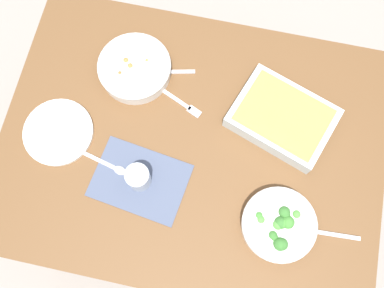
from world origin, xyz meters
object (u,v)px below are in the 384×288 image
stew_bowl (135,68)px  spoon_by_broccoli (322,233)px  broccoli_bowl (279,225)px  spoon_by_stew (161,72)px  fork_on_table (181,103)px  drink_cup (139,178)px  side_plate (58,132)px  baking_dish (282,118)px  spoon_spare (108,165)px

stew_bowl → spoon_by_broccoli: stew_bowl is taller
broccoli_bowl → spoon_by_stew: 0.61m
fork_on_table → spoon_by_stew: bearing=134.2°
broccoli_bowl → fork_on_table: size_ratio=1.29×
broccoli_bowl → drink_cup: drink_cup is taller
side_plate → spoon_by_stew: side_plate is taller
stew_bowl → spoon_by_stew: (0.08, 0.02, -0.03)m
baking_dish → spoon_by_broccoli: bearing=-61.9°
spoon_spare → broccoli_bowl: bearing=-8.0°
spoon_by_stew → spoon_by_broccoli: bearing=-34.9°
spoon_by_stew → stew_bowl: bearing=-167.2°
spoon_spare → spoon_by_stew: bearing=75.7°
broccoli_bowl → stew_bowl: bearing=143.2°
stew_bowl → spoon_by_broccoli: size_ratio=1.34×
stew_bowl → side_plate: size_ratio=1.07×
side_plate → spoon_by_broccoli: size_ratio=1.25×
spoon_by_stew → fork_on_table: (0.09, -0.09, -0.00)m
broccoli_bowl → baking_dish: size_ratio=0.61×
spoon_spare → fork_on_table: bearing=54.7°
fork_on_table → stew_bowl: bearing=156.3°
spoon_by_broccoli → fork_on_table: bearing=147.5°
drink_cup → spoon_by_stew: bearing=93.3°
spoon_by_stew → spoon_by_broccoli: size_ratio=1.00×
spoon_spare → drink_cup: bearing=-13.8°
spoon_by_stew → drink_cup: bearing=-86.7°
stew_bowl → baking_dish: bearing=-7.9°
broccoli_bowl → drink_cup: size_ratio=2.57×
spoon_by_broccoli → fork_on_table: spoon_by_broccoli is taller
stew_bowl → spoon_spare: (-0.01, -0.32, -0.03)m
spoon_by_stew → fork_on_table: 0.13m
baking_dish → stew_bowl: bearing=172.1°
baking_dish → fork_on_table: (-0.32, -0.01, -0.03)m
drink_cup → baking_dish: bearing=35.6°
broccoli_bowl → side_plate: size_ratio=0.99×
baking_dish → fork_on_table: bearing=-179.1°
stew_bowl → spoon_spare: size_ratio=1.35×
broccoli_bowl → side_plate: broccoli_bowl is taller
stew_bowl → drink_cup: bearing=-73.9°
broccoli_bowl → spoon_by_stew: bearing=137.4°
baking_dish → side_plate: size_ratio=1.62×
spoon_by_broccoli → stew_bowl: bearing=149.6°
baking_dish → drink_cup: 0.48m
drink_cup → fork_on_table: drink_cup is taller
broccoli_bowl → spoon_by_broccoli: broccoli_bowl is taller
drink_cup → spoon_spare: bearing=166.2°
spoon_by_stew → spoon_spare: (-0.09, -0.34, 0.00)m
baking_dish → spoon_by_broccoli: (0.17, -0.32, -0.03)m
broccoli_bowl → spoon_by_broccoli: size_ratio=1.24×
stew_bowl → fork_on_table: 0.19m
baking_dish → spoon_spare: 0.56m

